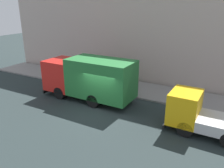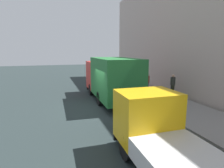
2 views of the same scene
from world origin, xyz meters
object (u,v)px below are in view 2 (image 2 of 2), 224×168
Objects in this scene: small_flatbed_truck at (162,136)px; pedestrian_standing at (173,85)px; large_utility_truck at (111,77)px; traffic_cone_orange at (123,86)px; pedestrian_walking at (147,82)px.

small_flatbed_truck reaches higher than pedestrian_standing.
large_utility_truck is at bearing 84.63° from small_flatbed_truck.
pedestrian_standing is 3.16× the size of traffic_cone_orange.
small_flatbed_truck reaches higher than traffic_cone_orange.
large_utility_truck is at bearing -125.70° from traffic_cone_orange.
traffic_cone_orange is at bearing 55.02° from large_utility_truck.
traffic_cone_orange is at bearing 124.68° from pedestrian_walking.
small_flatbed_truck is 11.72m from traffic_cone_orange.
large_utility_truck is 1.39× the size of small_flatbed_truck.
large_utility_truck is 3.83m from pedestrian_walking.
large_utility_truck is at bearing 116.39° from pedestrian_standing.
large_utility_truck is 5.00m from pedestrian_standing.
large_utility_truck is 12.98× the size of traffic_cone_orange.
pedestrian_walking is at bearing 64.89° from small_flatbed_truck.
pedestrian_walking is 2.24m from pedestrian_standing.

